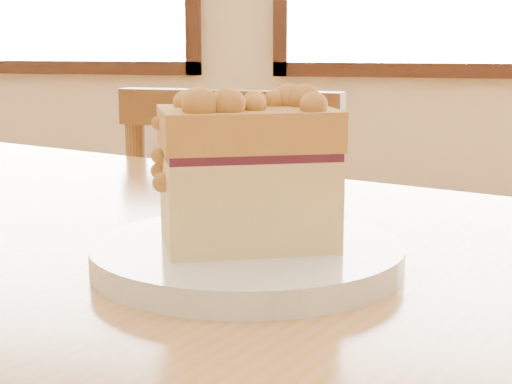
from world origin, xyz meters
The scene contains 4 objects.
cafe_table_main centered at (0.03, 0.12, 0.66)m, with size 1.46×1.22×0.75m.
cafe_chair_main centered at (0.04, 0.81, 0.43)m, with size 0.42×0.42×0.86m.
plate centered at (0.20, 0.09, 0.76)m, with size 0.24×0.24×0.02m.
cake_slice centered at (0.20, 0.09, 0.83)m, with size 0.15×0.14×0.12m.
Camera 1 is at (0.33, -0.47, 0.92)m, focal length 55.00 mm.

